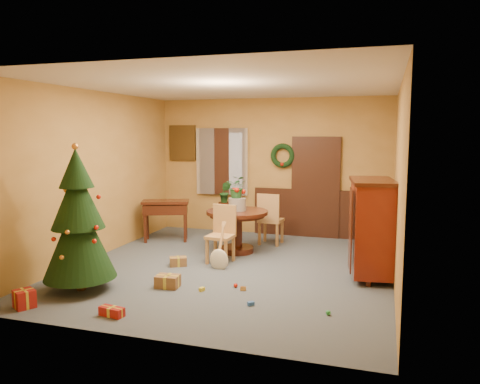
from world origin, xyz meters
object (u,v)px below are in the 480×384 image
at_px(writing_desk, 166,211).
at_px(christmas_tree, 78,222).
at_px(chair_near, 222,232).
at_px(sideboard, 371,225).
at_px(dining_table, 237,223).

bearing_deg(writing_desk, christmas_tree, -86.20).
xyz_separation_m(chair_near, writing_desk, (-1.60, 1.11, 0.10)).
height_order(chair_near, sideboard, sideboard).
height_order(chair_near, christmas_tree, christmas_tree).
height_order(christmas_tree, sideboard, christmas_tree).
bearing_deg(dining_table, writing_desk, 165.05).
bearing_deg(sideboard, christmas_tree, -154.55).
xyz_separation_m(dining_table, christmas_tree, (-1.45, -2.63, 0.43)).
height_order(dining_table, writing_desk, writing_desk).
xyz_separation_m(chair_near, sideboard, (2.43, -0.14, 0.28)).
distance_m(dining_table, writing_desk, 1.72).
xyz_separation_m(dining_table, sideboard, (2.37, -0.81, 0.26)).
xyz_separation_m(chair_near, christmas_tree, (-1.40, -1.96, 0.45)).
height_order(writing_desk, sideboard, sideboard).
bearing_deg(chair_near, christmas_tree, -125.54).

